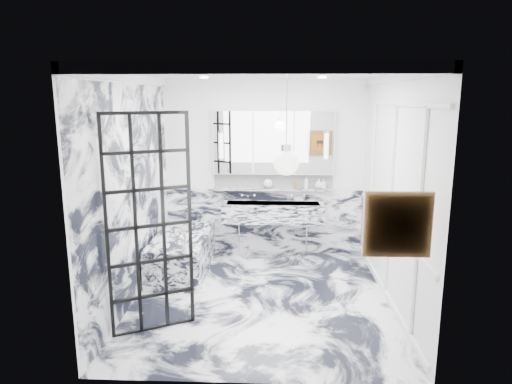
{
  "coord_description": "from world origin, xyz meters",
  "views": [
    {
      "loc": [
        0.17,
        -5.45,
        2.53
      ],
      "look_at": [
        -0.07,
        0.5,
        1.28
      ],
      "focal_mm": 32.0,
      "sensor_mm": 36.0,
      "label": 1
    }
  ],
  "objects_px": {
    "crittall_door": "(150,226)",
    "bathtub": "(183,252)",
    "trough_sink": "(273,212)",
    "mirror_cabinet": "(273,142)"
  },
  "relations": [
    {
      "from": "mirror_cabinet",
      "to": "trough_sink",
      "type": "bearing_deg",
      "value": -90.0
    },
    {
      "from": "crittall_door",
      "to": "mirror_cabinet",
      "type": "height_order",
      "value": "crittall_door"
    },
    {
      "from": "crittall_door",
      "to": "bathtub",
      "type": "bearing_deg",
      "value": 63.93
    },
    {
      "from": "mirror_cabinet",
      "to": "bathtub",
      "type": "relative_size",
      "value": 1.15
    },
    {
      "from": "crittall_door",
      "to": "mirror_cabinet",
      "type": "bearing_deg",
      "value": 36.29
    },
    {
      "from": "trough_sink",
      "to": "mirror_cabinet",
      "type": "xyz_separation_m",
      "value": [
        -0.0,
        0.17,
        1.09
      ]
    },
    {
      "from": "mirror_cabinet",
      "to": "bathtub",
      "type": "xyz_separation_m",
      "value": [
        -1.32,
        -0.83,
        -1.54
      ]
    },
    {
      "from": "trough_sink",
      "to": "bathtub",
      "type": "relative_size",
      "value": 0.97
    },
    {
      "from": "crittall_door",
      "to": "trough_sink",
      "type": "relative_size",
      "value": 1.48
    },
    {
      "from": "trough_sink",
      "to": "bathtub",
      "type": "xyz_separation_m",
      "value": [
        -1.33,
        -0.66,
        -0.45
      ]
    }
  ]
}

